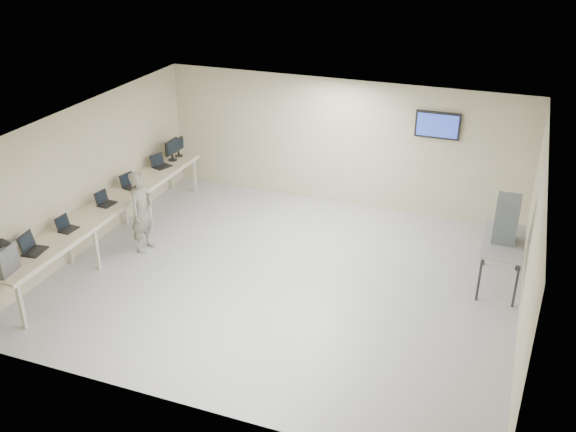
% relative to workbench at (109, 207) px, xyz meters
% --- Properties ---
extents(room, '(8.01, 7.01, 2.81)m').
position_rel_workbench_xyz_m(room, '(3.62, 0.06, 0.58)').
color(room, beige).
rests_on(room, ground).
extents(workbench, '(0.76, 6.00, 0.90)m').
position_rel_workbench_xyz_m(workbench, '(0.00, 0.00, 0.00)').
color(workbench, tan).
rests_on(workbench, ground).
extents(laptop_0, '(0.37, 0.43, 0.31)m').
position_rel_workbench_xyz_m(laptop_0, '(-0.08, -2.05, 0.15)').
color(laptop_0, black).
rests_on(laptop_0, workbench).
extents(laptop_1, '(0.28, 0.34, 0.25)m').
position_rel_workbench_xyz_m(laptop_1, '(-0.05, -1.20, 0.14)').
color(laptop_1, black).
rests_on(laptop_1, workbench).
extents(laptop_2, '(0.31, 0.36, 0.26)m').
position_rel_workbench_xyz_m(laptop_2, '(-0.04, -0.06, 0.14)').
color(laptop_2, black).
rests_on(laptop_2, workbench).
extents(laptop_3, '(0.37, 0.40, 0.28)m').
position_rel_workbench_xyz_m(laptop_3, '(-0.06, 0.83, 0.14)').
color(laptop_3, black).
rests_on(laptop_3, workbench).
extents(laptop_4, '(0.40, 0.43, 0.28)m').
position_rel_workbench_xyz_m(laptop_4, '(-0.06, 2.00, 0.15)').
color(laptop_4, black).
rests_on(laptop_4, workbench).
extents(monitor_near, '(0.21, 0.48, 0.47)m').
position_rel_workbench_xyz_m(monitor_near, '(-0.01, 2.44, 0.36)').
color(monitor_near, black).
rests_on(monitor_near, workbench).
extents(monitor_far, '(0.19, 0.42, 0.41)m').
position_rel_workbench_xyz_m(monitor_far, '(-0.01, 2.73, 0.32)').
color(monitor_far, black).
rests_on(monitor_far, workbench).
extents(soldier, '(0.41, 0.60, 1.61)m').
position_rel_workbench_xyz_m(soldier, '(0.68, 0.07, -0.02)').
color(soldier, slate).
rests_on(soldier, ground).
extents(side_table, '(0.69, 1.47, 0.88)m').
position_rel_workbench_xyz_m(side_table, '(7.19, 1.13, -0.02)').
color(side_table, gray).
rests_on(side_table, ground).
extents(storage_bins, '(0.38, 0.42, 0.81)m').
position_rel_workbench_xyz_m(storage_bins, '(7.17, 1.13, 0.46)').
color(storage_bins, slate).
rests_on(storage_bins, side_table).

